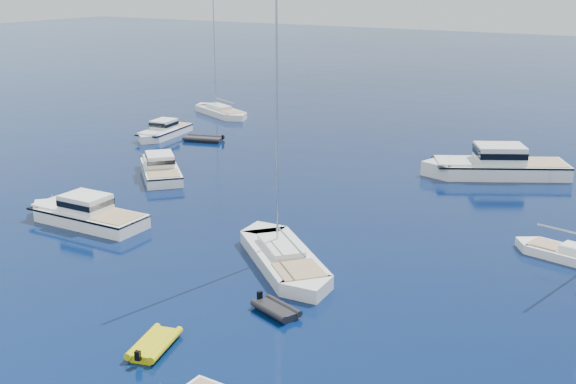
# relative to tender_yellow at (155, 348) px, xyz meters

# --- Properties ---
(motor_cruiser_centre) EXTENTS (10.48, 3.47, 2.73)m
(motor_cruiser_centre) POSITION_rel_tender_yellow_xyz_m (-16.17, 10.93, 0.00)
(motor_cruiser_centre) COLOR white
(motor_cruiser_centre) RESTS_ON ground
(motor_cruiser_far_l) EXTENTS (9.20, 8.91, 2.58)m
(motor_cruiser_far_l) POSITION_rel_tender_yellow_xyz_m (-20.05, 23.34, 0.00)
(motor_cruiser_far_l) COLOR white
(motor_cruiser_far_l) RESTS_ON ground
(motor_cruiser_distant) EXTENTS (13.74, 10.21, 3.53)m
(motor_cruiser_distant) POSITION_rel_tender_yellow_xyz_m (4.96, 38.49, 0.00)
(motor_cruiser_distant) COLOR silver
(motor_cruiser_distant) RESTS_ON ground
(motor_cruiser_horizon) EXTENTS (4.10, 9.23, 2.34)m
(motor_cruiser_horizon) POSITION_rel_tender_yellow_xyz_m (-30.15, 35.40, 0.00)
(motor_cruiser_horizon) COLOR white
(motor_cruiser_horizon) RESTS_ON ground
(sailboat_mid_r) EXTENTS (11.45, 10.50, 18.16)m
(sailboat_mid_r) POSITION_rel_tender_yellow_xyz_m (-0.25, 11.90, 0.00)
(sailboat_mid_r) COLOR silver
(sailboat_mid_r) RESTS_ON ground
(sailboat_far_l) EXTENTS (11.64, 7.53, 16.84)m
(sailboat_far_l) POSITION_rel_tender_yellow_xyz_m (-32.43, 48.77, 0.00)
(sailboat_far_l) COLOR silver
(sailboat_far_l) RESTS_ON ground
(tender_yellow) EXTENTS (2.65, 3.66, 0.95)m
(tender_yellow) POSITION_rel_tender_yellow_xyz_m (0.00, 0.00, 0.00)
(tender_yellow) COLOR #CDC10C
(tender_yellow) RESTS_ON ground
(tender_grey_near) EXTENTS (3.16, 2.43, 0.95)m
(tender_grey_near) POSITION_rel_tender_yellow_xyz_m (2.92, 6.09, 0.00)
(tender_grey_near) COLOR black
(tender_grey_near) RESTS_ON ground
(tender_grey_far) EXTENTS (4.78, 3.43, 0.95)m
(tender_grey_far) POSITION_rel_tender_yellow_xyz_m (-25.21, 36.09, 0.00)
(tender_grey_far) COLOR black
(tender_grey_far) RESTS_ON ground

